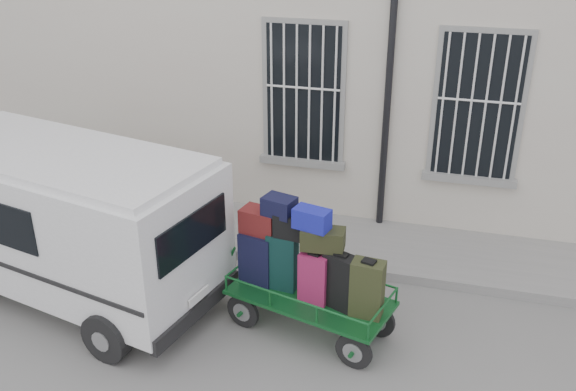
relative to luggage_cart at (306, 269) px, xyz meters
The scene contains 5 objects.
ground 1.00m from the luggage_cart, behind, with size 80.00×80.00×0.00m, color slate.
building 5.95m from the luggage_cart, 94.06° to the left, with size 24.00×5.15×6.00m.
sidewalk 2.45m from the luggage_cart, 99.91° to the left, with size 24.00×1.70×0.15m, color gray.
luggage_cart is the anchor object (origin of this frame).
van 3.33m from the luggage_cart, behind, with size 4.58×2.72×2.16m.
Camera 1 is at (1.98, -6.71, 5.16)m, focal length 40.00 mm.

